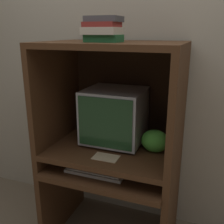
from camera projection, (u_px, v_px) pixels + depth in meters
wall_back at (130, 63)px, 2.03m from camera, size 6.00×0.06×2.60m
desk_base at (111, 194)px, 1.92m from camera, size 0.91×0.67×0.63m
desk_monitor_shelf at (113, 150)px, 1.86m from camera, size 0.91×0.64×0.12m
hutch_upper at (114, 81)px, 1.75m from camera, size 0.91×0.64×0.72m
crt_monitor at (114, 116)px, 1.87m from camera, size 0.41×0.38×0.39m
keyboard at (96, 171)px, 1.74m from camera, size 0.40×0.14×0.03m
mouse at (136, 177)px, 1.67m from camera, size 0.07×0.05×0.03m
snack_bag at (155, 141)px, 1.75m from camera, size 0.19×0.14×0.15m
book_stack at (103, 29)px, 1.54m from camera, size 0.21×0.19×0.15m
paper_card at (106, 157)px, 1.69m from camera, size 0.17×0.11×0.00m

